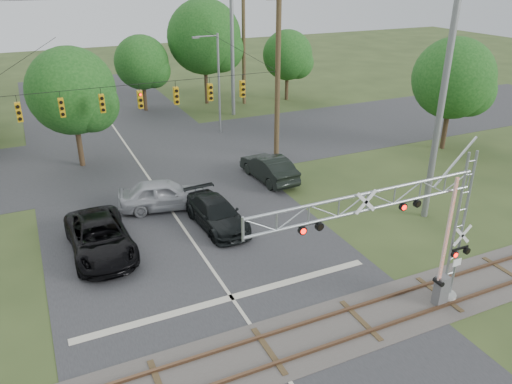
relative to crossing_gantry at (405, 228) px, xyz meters
name	(u,v)px	position (x,y,z in m)	size (l,w,h in m)	color
road_main	(197,247)	(-5.25, 8.36, -4.01)	(14.00, 90.00, 0.02)	#2C2D2F
road_cross	(134,157)	(-5.25, 22.36, -4.01)	(90.00, 12.00, 0.02)	#2C2D2F
railroad_track	(269,351)	(-5.25, 0.36, -3.99)	(90.00, 3.20, 0.17)	#47423D
crossing_gantry	(405,228)	(0.00, 0.00, 0.00)	(9.63, 0.83, 6.51)	gray
traffic_signal_span	(154,90)	(-4.37, 18.36, 1.60)	(19.34, 0.36, 11.50)	slate
pickup_black	(100,238)	(-9.56, 9.85, -3.20)	(2.75, 5.96, 1.66)	black
car_dark	(217,214)	(-3.54, 10.05, -3.29)	(2.06, 5.06, 1.47)	black
sedan_silver	(164,194)	(-5.48, 13.34, -3.17)	(2.03, 5.04, 1.72)	#9D9EA4
suv_dark	(269,168)	(1.76, 14.56, -3.20)	(1.74, 4.98, 1.64)	black
streetlight	(217,79)	(2.37, 25.19, 0.41)	(2.12, 0.22, 7.93)	slate
utility_poles	(177,77)	(-2.17, 20.64, 1.83)	(27.27, 27.14, 12.56)	#3C2C1C
treeline	(108,62)	(-5.11, 30.16, 1.54)	(53.80, 26.95, 10.03)	#3C2C1B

